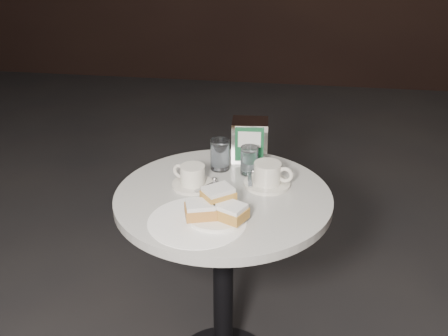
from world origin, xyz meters
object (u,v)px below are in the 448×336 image
Objects in this scene: coffee_cup_left at (192,177)px; cafe_table at (223,246)px; coffee_cup_right at (268,176)px; water_glass_right at (249,161)px; beignet_plate at (216,209)px; water_glass_left at (220,155)px; napkin_dispenser at (250,140)px.

cafe_table is at bearing -0.23° from coffee_cup_left.
coffee_cup_left is at bearing -164.10° from coffee_cup_right.
coffee_cup_right is 0.11m from water_glass_right.
beignet_plate reaches higher than cafe_table.
cafe_table is 7.64× the size of water_glass_right.
coffee_cup_left is 1.68× the size of water_glass_left.
napkin_dispenser is at bearing 45.11° from water_glass_left.
cafe_table is 0.31m from water_glass_left.
beignet_plate is 0.33m from water_glass_left.
water_glass_left is at bearing 156.97° from coffee_cup_right.
napkin_dispenser is (0.09, 0.09, 0.02)m from water_glass_left.
water_glass_left is at bearing -138.97° from napkin_dispenser.
coffee_cup_right is at bearing -71.41° from napkin_dispenser.
beignet_plate is 1.16× the size of coffee_cup_right.
coffee_cup_right is 1.75× the size of water_glass_right.
water_glass_right is at bearing -88.80° from napkin_dispenser.
cafe_table is at bearing -78.30° from water_glass_left.
napkin_dispenser is at bearing 77.03° from coffee_cup_left.
cafe_table is at bearing -105.40° from napkin_dispenser.
water_glass_left reaches higher than beignet_plate.
coffee_cup_left is 1.87× the size of water_glass_right.
water_glass_left is 0.13m from napkin_dispenser.
water_glass_right is at bearing -11.06° from water_glass_left.
napkin_dispenser is at bearing 78.68° from cafe_table.
coffee_cup_right is at bearing 31.50° from coffee_cup_left.
water_glass_left is 0.73× the size of napkin_dispenser.
water_glass_left is (-0.17, 0.10, 0.02)m from coffee_cup_right.
napkin_dispenser is at bearing 119.22° from coffee_cup_right.
water_glass_left is 0.11m from water_glass_right.
beignet_plate is at bearing -101.83° from water_glass_right.
water_glass_left is (0.07, 0.14, 0.02)m from coffee_cup_left.
cafe_table is 0.27m from beignet_plate.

